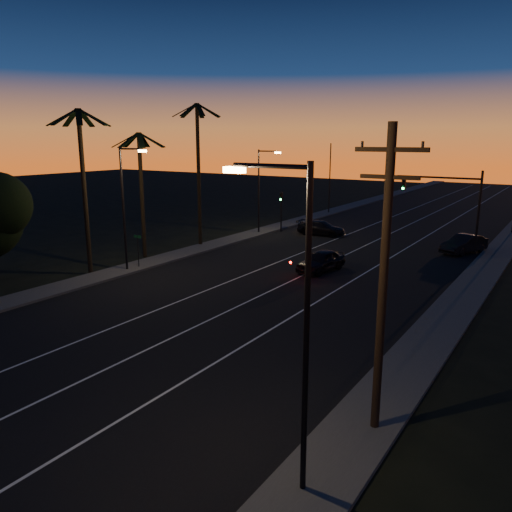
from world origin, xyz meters
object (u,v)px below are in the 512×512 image
Objects in this scene: utility_pole at (383,277)px; right_car at (464,244)px; signal_mast at (450,196)px; cross_car at (321,228)px; lead_car at (321,261)px.

utility_pole is 30.36m from right_car.
right_car is (1.49, -0.12, -3.99)m from signal_mast.
signal_mast is 12.97m from cross_car.
lead_car is at bearing -116.69° from signal_mast.
right_car is at bearing 95.68° from utility_pole.
right_car is (7.62, 12.07, 0.01)m from lead_car.
cross_car is at bearing 118.64° from utility_pole.
cross_car is at bearing 176.71° from signal_mast.
utility_pole reaches higher than lead_car.
lead_car is 1.04× the size of right_car.
signal_mast is 1.40× the size of cross_car.
signal_mast reaches higher than lead_car.
utility_pole is at bearing -81.53° from signal_mast.
cross_car is at bearing 176.58° from right_car.
lead_car is (-6.13, -12.19, -4.00)m from signal_mast.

